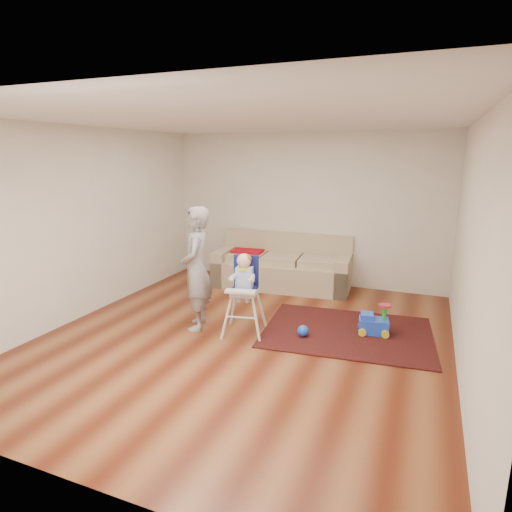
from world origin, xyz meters
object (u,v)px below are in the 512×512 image
at_px(side_table, 247,267).
at_px(adult, 196,269).
at_px(sofa, 282,261).
at_px(toy_ball, 303,331).
at_px(high_chair, 244,295).
at_px(ride_on_toy, 374,318).

distance_m(side_table, adult, 2.43).
bearing_deg(side_table, adult, -83.18).
relative_size(sofa, toy_ball, 16.64).
height_order(side_table, adult, adult).
xyz_separation_m(side_table, toy_ball, (1.71, -2.14, -0.17)).
xyz_separation_m(side_table, high_chair, (0.95, -2.28, 0.26)).
xyz_separation_m(sofa, side_table, (-0.75, 0.14, -0.20)).
height_order(high_chair, adult, adult).
bearing_deg(toy_ball, high_chair, -169.25).
bearing_deg(sofa, ride_on_toy, -45.57).
height_order(ride_on_toy, high_chair, high_chair).
xyz_separation_m(ride_on_toy, high_chair, (-1.59, -0.59, 0.30)).
height_order(side_table, high_chair, high_chair).
distance_m(sofa, high_chair, 2.15).
bearing_deg(adult, high_chair, 72.32).
xyz_separation_m(sofa, toy_ball, (0.96, -2.00, -0.37)).
bearing_deg(high_chair, side_table, 100.92).
xyz_separation_m(toy_ball, high_chair, (-0.76, -0.14, 0.43)).
relative_size(sofa, adult, 1.48).
bearing_deg(side_table, sofa, -10.64).
height_order(sofa, toy_ball, sofa).
bearing_deg(adult, sofa, 144.87).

